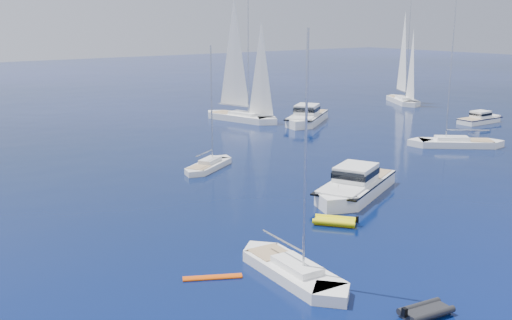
# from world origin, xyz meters

# --- Properties ---
(motor_cruiser_centre) EXTENTS (12.93, 8.68, 3.28)m
(motor_cruiser_centre) POSITION_xyz_m (5.32, 18.63, 0.00)
(motor_cruiser_centre) COLOR white
(motor_cruiser_centre) RESTS_ON ground
(motor_cruiser_far_r) EXTENTS (8.50, 2.83, 2.21)m
(motor_cruiser_far_r) POSITION_xyz_m (45.87, 33.49, 0.00)
(motor_cruiser_far_r) COLOR white
(motor_cruiser_far_r) RESTS_ON ground
(motor_cruiser_distant) EXTENTS (12.73, 10.62, 3.37)m
(motor_cruiser_distant) POSITION_xyz_m (25.59, 48.08, 0.00)
(motor_cruiser_distant) COLOR white
(motor_cruiser_distant) RESTS_ON ground
(sailboat_fore) EXTENTS (3.37, 10.17, 14.70)m
(sailboat_fore) POSITION_xyz_m (-9.35, 9.08, 0.00)
(sailboat_fore) COLOR white
(sailboat_fore) RESTS_ON ground
(sailboat_mid_r) EXTENTS (10.88, 9.77, 17.11)m
(sailboat_mid_r) POSITION_xyz_m (29.18, 25.73, 0.00)
(sailboat_mid_r) COLOR white
(sailboat_mid_r) RESTS_ON ground
(sailboat_centre) EXTENTS (8.43, 6.25, 12.50)m
(sailboat_centre) POSITION_xyz_m (0.40, 33.86, 0.00)
(sailboat_centre) COLOR silver
(sailboat_centre) RESTS_ON ground
(sailboat_sails_r) EXTENTS (7.00, 14.14, 20.11)m
(sailboat_sails_r) POSITION_xyz_m (19.47, 55.49, 0.00)
(sailboat_sails_r) COLOR white
(sailboat_sails_r) RESTS_ON ground
(sailboat_sails_far) EXTENTS (8.99, 12.27, 18.13)m
(sailboat_sails_far) POSITION_xyz_m (52.94, 53.69, 0.00)
(sailboat_sails_far) COLOR white
(sailboat_sails_far) RESTS_ON ground
(tender_yellow) EXTENTS (3.41, 3.67, 0.95)m
(tender_yellow) POSITION_xyz_m (-1.05, 14.29, 0.00)
(tender_yellow) COLOR yellow
(tender_yellow) RESTS_ON ground
(tender_grey_near) EXTENTS (3.05, 2.03, 0.95)m
(tender_grey_near) POSITION_xyz_m (-6.96, 1.50, 0.00)
(tender_grey_near) COLOR black
(tender_grey_near) RESTS_ON ground
(kayak_orange) EXTENTS (3.28, 2.10, 0.30)m
(kayak_orange) POSITION_xyz_m (-13.24, 11.66, 0.00)
(kayak_orange) COLOR #CD4609
(kayak_orange) RESTS_ON ground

